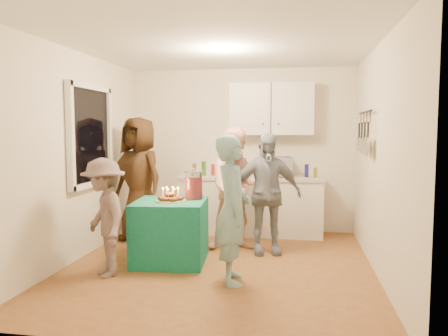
% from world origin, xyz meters
% --- Properties ---
extents(floor, '(4.00, 4.00, 0.00)m').
position_xyz_m(floor, '(0.00, 0.00, 0.00)').
color(floor, brown).
rests_on(floor, ground).
extents(ceiling, '(4.00, 4.00, 0.00)m').
position_xyz_m(ceiling, '(0.00, 0.00, 2.60)').
color(ceiling, white).
rests_on(ceiling, floor).
extents(back_wall, '(3.60, 3.60, 0.00)m').
position_xyz_m(back_wall, '(0.00, 2.00, 1.30)').
color(back_wall, silver).
rests_on(back_wall, floor).
extents(left_wall, '(4.00, 4.00, 0.00)m').
position_xyz_m(left_wall, '(-1.80, 0.00, 1.30)').
color(left_wall, silver).
rests_on(left_wall, floor).
extents(right_wall, '(4.00, 4.00, 0.00)m').
position_xyz_m(right_wall, '(1.80, 0.00, 1.30)').
color(right_wall, silver).
rests_on(right_wall, floor).
extents(window_night, '(0.04, 1.00, 1.20)m').
position_xyz_m(window_night, '(-1.77, 0.30, 1.55)').
color(window_night, black).
rests_on(window_night, left_wall).
extents(counter, '(2.20, 0.58, 0.86)m').
position_xyz_m(counter, '(0.20, 1.70, 0.43)').
color(counter, white).
rests_on(counter, floor).
extents(countertop, '(2.24, 0.62, 0.05)m').
position_xyz_m(countertop, '(0.20, 1.70, 0.89)').
color(countertop, beige).
rests_on(countertop, counter).
extents(upper_cabinet, '(1.30, 0.30, 0.80)m').
position_xyz_m(upper_cabinet, '(0.50, 1.85, 1.95)').
color(upper_cabinet, white).
rests_on(upper_cabinet, back_wall).
extents(pot_rack, '(0.12, 1.00, 0.60)m').
position_xyz_m(pot_rack, '(1.72, 0.70, 1.60)').
color(pot_rack, black).
rests_on(pot_rack, right_wall).
extents(microwave, '(0.58, 0.42, 0.30)m').
position_xyz_m(microwave, '(0.55, 1.70, 1.06)').
color(microwave, white).
rests_on(microwave, countertop).
extents(party_table, '(0.93, 0.93, 0.76)m').
position_xyz_m(party_table, '(-0.62, 0.07, 0.38)').
color(party_table, '#106E57').
rests_on(party_table, floor).
extents(donut_cake, '(0.38, 0.38, 0.18)m').
position_xyz_m(donut_cake, '(-0.61, 0.06, 0.85)').
color(donut_cake, '#381C0C').
rests_on(donut_cake, party_table).
extents(punch_jar, '(0.22, 0.22, 0.34)m').
position_xyz_m(punch_jar, '(-0.37, 0.25, 0.93)').
color(punch_jar, '#AF0E21').
rests_on(punch_jar, party_table).
extents(man_birthday, '(0.49, 0.64, 1.58)m').
position_xyz_m(man_birthday, '(0.24, -0.52, 0.79)').
color(man_birthday, '#7AA6B2').
rests_on(man_birthday, floor).
extents(woman_back_left, '(1.05, 0.92, 1.81)m').
position_xyz_m(woman_back_left, '(-1.38, 1.03, 0.91)').
color(woman_back_left, '#513117').
rests_on(woman_back_left, floor).
extents(woman_back_center, '(0.94, 0.81, 1.67)m').
position_xyz_m(woman_back_center, '(0.11, 0.77, 0.83)').
color(woman_back_center, '#FF9785').
rests_on(woman_back_center, floor).
extents(woman_back_right, '(1.00, 0.60, 1.59)m').
position_xyz_m(woman_back_right, '(0.50, 0.65, 0.80)').
color(woman_back_right, '#0F1E35').
rests_on(woman_back_right, floor).
extents(child_near_left, '(0.93, 0.97, 1.32)m').
position_xyz_m(child_near_left, '(-1.20, -0.55, 0.66)').
color(child_near_left, '#5E4C4B').
rests_on(child_near_left, floor).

